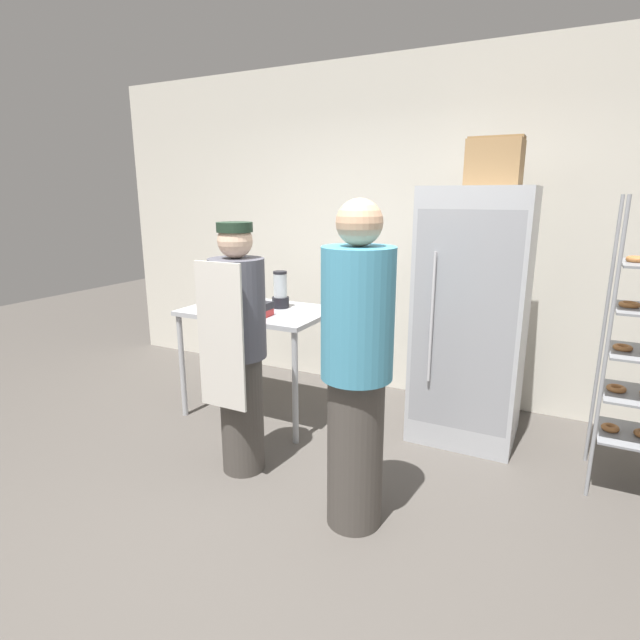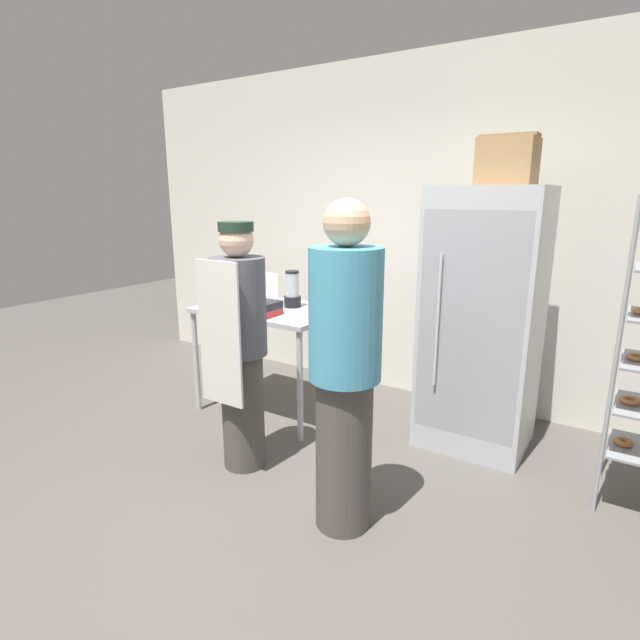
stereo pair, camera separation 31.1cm
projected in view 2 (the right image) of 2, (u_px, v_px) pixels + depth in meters
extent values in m
plane|color=#4C4742|center=(265.00, 530.00, 2.70)|extent=(14.00, 14.00, 0.00)
cube|color=silver|center=(433.00, 233.00, 4.26)|extent=(6.40, 0.12, 2.90)
cube|color=#ADAFB5|center=(482.00, 321.00, 3.47)|extent=(0.73, 0.65, 1.82)
cube|color=#93959B|center=(469.00, 328.00, 3.21)|extent=(0.67, 0.02, 1.49)
cylinder|color=silver|center=(438.00, 321.00, 3.29)|extent=(0.02, 0.02, 0.90)
cylinder|color=#93969B|center=(615.00, 366.00, 2.64)|extent=(0.02, 0.02, 1.77)
cylinder|color=#93969B|center=(619.00, 345.00, 3.01)|extent=(0.02, 0.02, 1.77)
torus|color=#AD6B38|center=(623.00, 442.00, 2.90)|extent=(0.10, 0.10, 0.03)
torus|color=#AD6B38|center=(630.00, 401.00, 2.84)|extent=(0.11, 0.11, 0.03)
torus|color=#AD6B38|center=(637.00, 357.00, 2.78)|extent=(0.11, 0.11, 0.03)
cube|color=#ADAFB5|center=(270.00, 310.00, 4.02)|extent=(1.13, 0.76, 0.04)
cylinder|color=#ADAFB5|center=(196.00, 362.00, 4.12)|extent=(0.04, 0.04, 0.85)
cylinder|color=#ADAFB5|center=(300.00, 387.00, 3.58)|extent=(0.04, 0.04, 0.85)
cylinder|color=#ADAFB5|center=(250.00, 342.00, 4.68)|extent=(0.04, 0.04, 0.85)
cylinder|color=#ADAFB5|center=(347.00, 362.00, 4.13)|extent=(0.04, 0.04, 0.85)
cube|color=white|center=(257.00, 301.00, 4.13)|extent=(0.29, 0.20, 0.05)
cube|color=white|center=(265.00, 284.00, 4.19)|extent=(0.29, 0.01, 0.20)
torus|color=beige|center=(249.00, 297.00, 4.12)|extent=(0.09, 0.09, 0.03)
torus|color=beige|center=(259.00, 298.00, 4.06)|extent=(0.09, 0.09, 0.03)
torus|color=beige|center=(255.00, 295.00, 4.18)|extent=(0.09, 0.09, 0.03)
torus|color=beige|center=(265.00, 297.00, 4.13)|extent=(0.09, 0.09, 0.03)
cylinder|color=black|center=(293.00, 302.00, 4.03)|extent=(0.14, 0.14, 0.09)
cylinder|color=#B2BCC1|center=(292.00, 285.00, 4.00)|extent=(0.11, 0.11, 0.19)
cylinder|color=black|center=(292.00, 272.00, 3.98)|extent=(0.11, 0.11, 0.02)
cube|color=#B72D2D|center=(261.00, 311.00, 3.77)|extent=(0.28, 0.23, 0.05)
cube|color=#232328|center=(261.00, 304.00, 3.76)|extent=(0.27, 0.22, 0.05)
cube|color=#937047|center=(508.00, 162.00, 3.19)|extent=(0.34, 0.31, 0.30)
cube|color=olive|center=(510.00, 136.00, 3.16)|extent=(0.35, 0.16, 0.02)
cylinder|color=#47423D|center=(243.00, 410.00, 3.28)|extent=(0.28, 0.28, 0.78)
cylinder|color=#4C4C56|center=(239.00, 307.00, 3.11)|extent=(0.34, 0.34, 0.62)
sphere|color=beige|center=(236.00, 240.00, 3.01)|extent=(0.21, 0.21, 0.21)
cube|color=beige|center=(220.00, 334.00, 2.99)|extent=(0.32, 0.02, 0.89)
cylinder|color=#1E3323|center=(236.00, 227.00, 2.99)|extent=(0.22, 0.22, 0.06)
cylinder|color=#47423D|center=(344.00, 453.00, 2.66)|extent=(0.30, 0.30, 0.85)
cylinder|color=teal|center=(346.00, 315.00, 2.48)|extent=(0.37, 0.37, 0.67)
sphere|color=tan|center=(347.00, 223.00, 2.37)|extent=(0.23, 0.23, 0.23)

